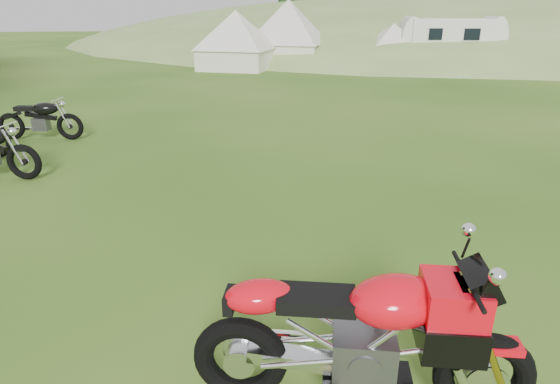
{
  "coord_description": "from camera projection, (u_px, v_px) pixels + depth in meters",
  "views": [
    {
      "loc": [
        -0.43,
        -4.51,
        2.71
      ],
      "look_at": [
        0.28,
        0.4,
        0.75
      ],
      "focal_mm": 30.0,
      "sensor_mm": 36.0,
      "label": 1
    }
  ],
  "objects": [
    {
      "name": "ground",
      "position": [
        260.0,
        269.0,
        5.2
      ],
      "size": [
        120.0,
        120.0,
        0.0
      ],
      "primitive_type": "plane",
      "color": "#255011",
      "rests_on": "ground"
    },
    {
      "name": "hillside",
      "position": [
        463.0,
        38.0,
        45.25
      ],
      "size": [
        80.0,
        64.0,
        8.0
      ],
      "primitive_type": "ellipsoid",
      "color": "olive",
      "rests_on": "ground"
    },
    {
      "name": "hedgerow",
      "position": [
        463.0,
        38.0,
        45.25
      ],
      "size": [
        36.0,
        1.2,
        8.6
      ],
      "primitive_type": null,
      "color": "black",
      "rests_on": "ground"
    },
    {
      "name": "sport_motorcycle",
      "position": [
        362.0,
        327.0,
        3.18
      ],
      "size": [
        2.34,
        1.1,
        1.36
      ],
      "primitive_type": null,
      "rotation": [
        0.0,
        0.0,
        -0.24
      ],
      "color": "red",
      "rests_on": "ground"
    },
    {
      "name": "vintage_moto_d",
      "position": [
        39.0,
        118.0,
        10.15
      ],
      "size": [
        1.86,
        0.73,
        0.96
      ],
      "primitive_type": null,
      "rotation": [
        0.0,
        0.0,
        -0.17
      ],
      "color": "black",
      "rests_on": "ground"
    },
    {
      "name": "tent_left",
      "position": [
        236.0,
        40.0,
        21.8
      ],
      "size": [
        3.97,
        3.97,
        2.63
      ],
      "primitive_type": null,
      "rotation": [
        0.0,
        0.0,
        -0.4
      ],
      "color": "silver",
      "rests_on": "ground"
    },
    {
      "name": "tent_mid",
      "position": [
        289.0,
        34.0,
        23.85
      ],
      "size": [
        4.44,
        4.44,
        2.92
      ],
      "primitive_type": null,
      "rotation": [
        0.0,
        0.0,
        -0.41
      ],
      "color": "beige",
      "rests_on": "ground"
    },
    {
      "name": "tent_right",
      "position": [
        393.0,
        42.0,
        23.08
      ],
      "size": [
        2.84,
        2.84,
        2.24
      ],
      "primitive_type": null,
      "rotation": [
        0.0,
        0.0,
        -0.1
      ],
      "color": "beige",
      "rests_on": "ground"
    },
    {
      "name": "caravan",
      "position": [
        449.0,
        42.0,
        22.99
      ],
      "size": [
        5.27,
        3.23,
        2.3
      ],
      "primitive_type": null,
      "rotation": [
        0.0,
        0.0,
        -0.22
      ],
      "color": "silver",
      "rests_on": "ground"
    }
  ]
}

